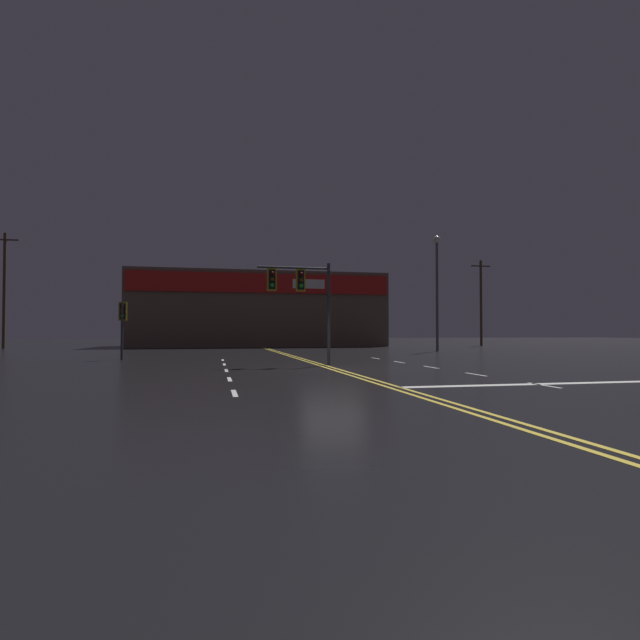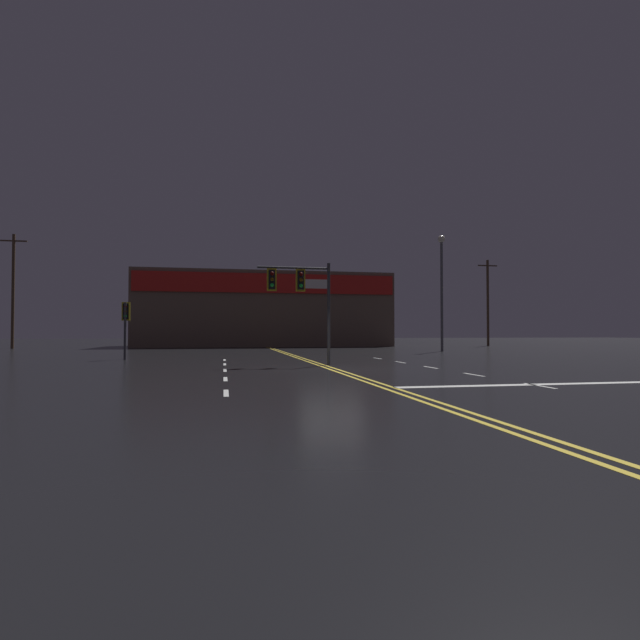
# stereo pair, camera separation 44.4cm
# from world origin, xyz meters

# --- Properties ---
(ground_plane) EXTENTS (200.00, 200.00, 0.00)m
(ground_plane) POSITION_xyz_m (0.00, 0.00, 0.00)
(ground_plane) COLOR black
(road_markings) EXTENTS (12.41, 60.00, 0.01)m
(road_markings) POSITION_xyz_m (0.69, -1.14, 0.00)
(road_markings) COLOR gold
(road_markings) RESTS_ON ground
(traffic_signal_median) EXTENTS (3.26, 0.36, 4.55)m
(traffic_signal_median) POSITION_xyz_m (-0.99, 2.41, 3.41)
(traffic_signal_median) COLOR #38383D
(traffic_signal_median) RESTS_ON ground
(traffic_signal_corner_northwest) EXTENTS (0.42, 0.36, 3.06)m
(traffic_signal_corner_northwest) POSITION_xyz_m (-9.37, 8.71, 2.24)
(traffic_signal_corner_northwest) COLOR #38383D
(traffic_signal_corner_northwest) RESTS_ON ground
(streetlight_near_right) EXTENTS (0.56, 0.56, 8.85)m
(streetlight_near_right) POSITION_xyz_m (12.08, 16.04, 5.70)
(streetlight_near_right) COLOR #59595E
(streetlight_near_right) RESTS_ON ground
(building_backdrop) EXTENTS (25.64, 10.23, 7.50)m
(building_backdrop) POSITION_xyz_m (0.00, 33.80, 3.76)
(building_backdrop) COLOR brown
(building_backdrop) RESTS_ON ground
(utility_pole_row) EXTENTS (48.26, 0.26, 10.20)m
(utility_pole_row) POSITION_xyz_m (-0.78, 29.28, 5.05)
(utility_pole_row) COLOR #4C3828
(utility_pole_row) RESTS_ON ground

